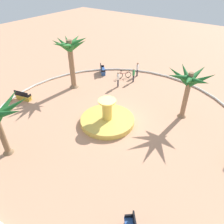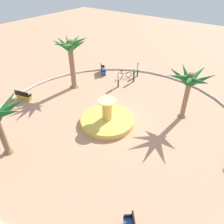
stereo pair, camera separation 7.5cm
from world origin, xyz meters
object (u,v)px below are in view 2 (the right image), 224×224
fountain (107,120)px  person_pedestrian_stroll (118,79)px  bench_east (24,96)px  person_cyclist_photo (138,69)px  bicycle_red_frame (124,75)px  palm_tree_by_curb (189,82)px  person_cyclist_helmet (134,74)px  palm_tree_mid_plaza (70,51)px  bench_southeast (103,71)px

fountain → person_pedestrian_stroll: fountain is taller
bench_east → person_cyclist_photo: person_cyclist_photo is taller
person_cyclist_photo → person_pedestrian_stroll: person_pedestrian_stroll is taller
person_pedestrian_stroll → bicycle_red_frame: bearing=-73.0°
person_cyclist_photo → palm_tree_by_curb: bearing=147.1°
bench_east → fountain: bearing=-167.9°
person_cyclist_helmet → person_pedestrian_stroll: (0.71, 1.98, 0.05)m
palm_tree_mid_plaza → person_pedestrian_stroll: size_ratio=3.13×
bicycle_red_frame → person_pedestrian_stroll: bearing=107.0°
palm_tree_mid_plaza → person_cyclist_helmet: size_ratio=3.29×
person_cyclist_photo → bicycle_red_frame: bearing=54.3°
fountain → palm_tree_by_curb: bearing=-136.0°
palm_tree_mid_plaza → person_cyclist_photo: palm_tree_mid_plaza is taller
palm_tree_mid_plaza → palm_tree_by_curb: bearing=-172.0°
person_cyclist_helmet → person_pedestrian_stroll: person_pedestrian_stroll is taller
palm_tree_by_curb → bench_southeast: bearing=-14.9°
palm_tree_by_curb → person_cyclist_photo: 9.01m
palm_tree_by_curb → bench_southeast: size_ratio=2.93×
bench_southeast → bench_east: bearing=75.3°
palm_tree_mid_plaza → person_cyclist_photo: (-4.11, -6.31, -3.00)m
palm_tree_by_curb → bicycle_red_frame: size_ratio=3.31×
person_cyclist_photo → person_pedestrian_stroll: bearing=85.1°
palm_tree_by_curb → palm_tree_mid_plaza: 11.51m
palm_tree_mid_plaza → bench_east: 6.33m
bicycle_red_frame → person_cyclist_photo: person_cyclist_photo is taller
palm_tree_by_curb → palm_tree_mid_plaza: bearing=8.0°
bench_southeast → person_cyclist_helmet: person_cyclist_helmet is taller
fountain → person_pedestrian_stroll: (2.90, -5.73, 0.63)m
bench_east → person_cyclist_helmet: person_cyclist_helmet is taller
bicycle_red_frame → palm_tree_by_curb: bearing=157.7°
bicycle_red_frame → person_cyclist_photo: (-0.96, -1.34, 0.54)m
person_cyclist_helmet → person_cyclist_photo: (0.41, -1.51, 0.02)m
bicycle_red_frame → person_cyclist_helmet: person_cyclist_helmet is taller
bicycle_red_frame → person_cyclist_helmet: bearing=172.6°
person_cyclist_photo → person_pedestrian_stroll: size_ratio=0.97×
fountain → person_cyclist_helmet: bearing=-74.1°
palm_tree_mid_plaza → bench_east: palm_tree_mid_plaza is taller
person_cyclist_photo → bench_southeast: bearing=25.3°
palm_tree_mid_plaza → person_cyclist_helmet: 7.25m
fountain → bench_southeast: 9.79m
bench_southeast → person_pedestrian_stroll: (-3.44, 1.72, 0.60)m
palm_tree_by_curb → person_pedestrian_stroll: palm_tree_by_curb is taller
person_cyclist_helmet → person_pedestrian_stroll: 2.11m
palm_tree_mid_plaza → bench_southeast: size_ratio=3.52×
bench_east → person_cyclist_helmet: 11.66m
palm_tree_by_curb → bicycle_red_frame: palm_tree_by_curb is taller
palm_tree_by_curb → bench_southeast: (11.02, -2.94, -3.02)m
bench_east → bench_southeast: 9.65m
person_cyclist_helmet → bench_east: bearing=55.5°
fountain → palm_tree_mid_plaza: size_ratio=0.84×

